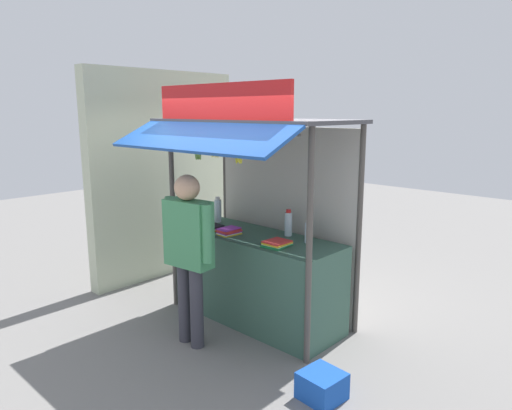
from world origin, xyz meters
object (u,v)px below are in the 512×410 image
object	(u,v)px
magazine_stack_left	(208,228)
water_bottle_mid_left	(308,232)
banana_bunch_leftmost	(239,157)
plastic_crate	(322,386)
banana_bunch_inner_right	(198,153)
banana_bunch_rightmost	(215,149)
magazine_stack_front_right	(229,231)
vendor_person	(189,245)
magazine_stack_far_right	(277,244)
water_bottle_front_left	(218,210)
magazine_stack_back_left	(200,223)
water_bottle_far_left	(288,223)

from	to	relation	value
magazine_stack_left	water_bottle_mid_left	bearing A→B (deg)	17.95
banana_bunch_leftmost	plastic_crate	distance (m)	2.21
banana_bunch_inner_right	banana_bunch_rightmost	xyz separation A→B (m)	(0.27, 0.00, 0.05)
magazine_stack_front_right	plastic_crate	xyz separation A→B (m)	(1.70, -0.57, -0.92)
magazine_stack_left	vendor_person	bearing A→B (deg)	-54.81
banana_bunch_inner_right	plastic_crate	bearing A→B (deg)	-8.34
magazine_stack_left	banana_bunch_rightmost	bearing A→B (deg)	-31.00
magazine_stack_far_right	banana_bunch_leftmost	bearing A→B (deg)	-126.16
vendor_person	water_bottle_front_left	bearing A→B (deg)	117.38
water_bottle_front_left	plastic_crate	xyz separation A→B (m)	(2.25, -0.90, -1.03)
water_bottle_front_left	magazine_stack_back_left	distance (m)	0.29
banana_bunch_rightmost	magazine_stack_front_right	bearing A→B (deg)	112.31
water_bottle_mid_left	vendor_person	xyz separation A→B (m)	(-0.69, -1.05, -0.05)
water_bottle_mid_left	plastic_crate	bearing A→B (deg)	-46.89
magazine_stack_back_left	banana_bunch_inner_right	xyz separation A→B (m)	(0.43, -0.37, 0.91)
water_bottle_front_left	magazine_stack_back_left	size ratio (longest dim) A/B	1.24
banana_bunch_rightmost	magazine_stack_left	bearing A→B (deg)	149.00
magazine_stack_left	magazine_stack_far_right	distance (m)	1.01
plastic_crate	water_bottle_front_left	bearing A→B (deg)	158.13
banana_bunch_leftmost	water_bottle_front_left	bearing A→B (deg)	148.07
water_bottle_far_left	magazine_stack_left	distance (m)	0.95
magazine_stack_front_right	banana_bunch_inner_right	distance (m)	0.96
banana_bunch_rightmost	plastic_crate	distance (m)	2.46
water_bottle_mid_left	magazine_stack_left	xyz separation A→B (m)	(-1.16, -0.38, -0.09)
water_bottle_front_left	magazine_stack_front_right	xyz separation A→B (m)	(0.55, -0.33, -0.11)
water_bottle_mid_left	banana_bunch_rightmost	world-z (taller)	banana_bunch_rightmost
banana_bunch_inner_right	banana_bunch_rightmost	distance (m)	0.28
magazine_stack_far_right	banana_bunch_rightmost	xyz separation A→B (m)	(-0.57, -0.31, 0.96)
magazine_stack_left	water_bottle_front_left	bearing A→B (deg)	122.52
water_bottle_far_left	banana_bunch_inner_right	size ratio (longest dim) A/B	1.00
magazine_stack_left	magazine_stack_back_left	bearing A→B (deg)	158.20
magazine_stack_front_right	banana_bunch_rightmost	bearing A→B (deg)	-67.69
water_bottle_mid_left	vendor_person	bearing A→B (deg)	-123.13
magazine_stack_front_right	magazine_stack_far_right	bearing A→B (deg)	1.29
water_bottle_mid_left	water_bottle_front_left	bearing A→B (deg)	-179.67
magazine_stack_front_right	vendor_person	distance (m)	0.73
vendor_person	water_bottle_mid_left	bearing A→B (deg)	49.99
water_bottle_mid_left	banana_bunch_inner_right	size ratio (longest dim) A/B	0.81
banana_bunch_leftmost	water_bottle_mid_left	bearing A→B (deg)	58.99
water_bottle_far_left	magazine_stack_far_right	distance (m)	0.46
magazine_stack_front_right	banana_bunch_inner_right	world-z (taller)	banana_bunch_inner_right
water_bottle_far_left	magazine_stack_front_right	xyz separation A→B (m)	(-0.52, -0.42, -0.10)
water_bottle_mid_left	banana_bunch_leftmost	xyz separation A→B (m)	(-0.38, -0.64, 0.82)
magazine_stack_back_left	banana_bunch_inner_right	bearing A→B (deg)	-40.71
magazine_stack_left	magazine_stack_far_right	world-z (taller)	magazine_stack_left
magazine_stack_back_left	water_bottle_front_left	bearing A→B (deg)	83.19
banana_bunch_rightmost	banana_bunch_leftmost	distance (m)	0.35
water_bottle_far_left	magazine_stack_back_left	world-z (taller)	water_bottle_far_left
magazine_stack_front_right	banana_bunch_leftmost	bearing A→B (deg)	-32.81
magazine_stack_far_right	banana_bunch_rightmost	size ratio (longest dim) A/B	1.08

